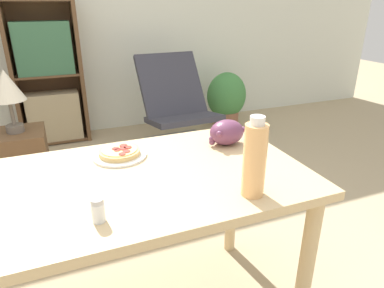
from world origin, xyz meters
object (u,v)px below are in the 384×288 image
salt_shaker (98,210)px  side_table (24,169)px  potted_plant_floor (226,99)px  drink_bottle (255,159)px  lounge_chair_far (178,122)px  table_lamp (7,88)px  pizza_on_plate (120,153)px  bookshelf (49,80)px  grape_bunch (226,132)px

salt_shaker → side_table: size_ratio=0.14×
potted_plant_floor → drink_bottle: bearing=-115.7°
lounge_chair_far → potted_plant_floor: lounge_chair_far is taller
lounge_chair_far → table_lamp: 1.49m
lounge_chair_far → table_lamp: bearing=-162.3°
pizza_on_plate → salt_shaker: bearing=-108.4°
potted_plant_floor → bookshelf: bearing=171.3°
pizza_on_plate → drink_bottle: size_ratio=0.81×
side_table → grape_bunch: bearing=-49.2°
table_lamp → side_table: bearing=0.0°
salt_shaker → bookshelf: size_ratio=0.06×
lounge_chair_far → bookshelf: bookshelf is taller
pizza_on_plate → drink_bottle: 0.59m
lounge_chair_far → bookshelf: bearing=143.9°
pizza_on_plate → lounge_chair_far: (0.81, 1.55, -0.46)m
drink_bottle → bookshelf: bookshelf is taller
grape_bunch → side_table: 1.57m
lounge_chair_far → bookshelf: (-1.07, 0.72, 0.34)m
grape_bunch → side_table: grape_bunch is taller
pizza_on_plate → potted_plant_floor: (1.53, 1.99, -0.43)m
grape_bunch → side_table: size_ratio=0.32×
drink_bottle → lounge_chair_far: (0.45, 2.01, -0.58)m
bookshelf → side_table: (-0.23, -1.19, -0.36)m
lounge_chair_far → grape_bunch: bearing=-104.3°
pizza_on_plate → potted_plant_floor: pizza_on_plate is taller
bookshelf → salt_shaker: bearing=-87.4°
drink_bottle → salt_shaker: bearing=176.1°
table_lamp → pizza_on_plate: bearing=-65.3°
grape_bunch → potted_plant_floor: size_ratio=0.28×
pizza_on_plate → lounge_chair_far: 1.81m
bookshelf → side_table: size_ratio=2.53×
grape_bunch → potted_plant_floor: bearing=62.4°
grape_bunch → drink_bottle: bearing=-105.6°
bookshelf → potted_plant_floor: (1.80, -0.27, -0.30)m
salt_shaker → table_lamp: (-0.35, 1.50, 0.06)m
grape_bunch → salt_shaker: (-0.61, -0.39, -0.02)m
side_table → potted_plant_floor: 2.23m
drink_bottle → bookshelf: 2.81m
pizza_on_plate → lounge_chair_far: bearing=62.5°
salt_shaker → pizza_on_plate: bearing=71.6°
salt_shaker → side_table: 1.62m
side_table → potted_plant_floor: potted_plant_floor is taller
bookshelf → table_lamp: bearing=-100.9°
pizza_on_plate → bookshelf: bookshelf is taller
lounge_chair_far → potted_plant_floor: bearing=28.8°
grape_bunch → table_lamp: bearing=130.8°
bookshelf → side_table: bookshelf is taller
salt_shaker → lounge_chair_far: bearing=64.4°
grape_bunch → pizza_on_plate: bearing=174.7°
grape_bunch → drink_bottle: (-0.12, -0.42, 0.07)m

